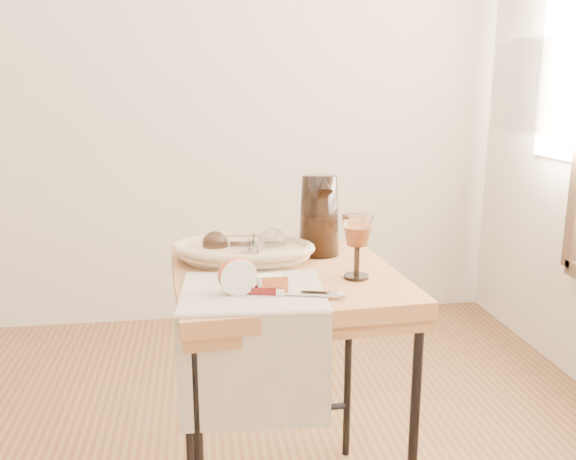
{
  "coord_description": "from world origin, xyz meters",
  "views": [
    {
      "loc": [
        0.27,
        -1.31,
        1.22
      ],
      "look_at": [
        0.48,
        0.18,
        0.85
      ],
      "focal_mm": 38.26,
      "sensor_mm": 36.0,
      "label": 1
    }
  ],
  "objects": [
    {
      "name": "wine_goblet",
      "position": [
        0.65,
        0.13,
        0.82
      ],
      "size": [
        0.1,
        0.1,
        0.16
      ],
      "primitive_type": null,
      "rotation": [
        0.0,
        0.0,
        -0.29
      ],
      "color": "white",
      "rests_on": "side_table"
    },
    {
      "name": "apple_half",
      "position": [
        0.35,
        0.05,
        0.78
      ],
      "size": [
        0.1,
        0.06,
        0.08
      ],
      "primitive_type": "ellipsoid",
      "rotation": [
        0.0,
        0.0,
        0.12
      ],
      "color": "red",
      "rests_on": "tea_towel"
    },
    {
      "name": "goblet_lying_a",
      "position": [
        0.35,
        0.34,
        0.78
      ],
      "size": [
        0.12,
        0.08,
        0.07
      ],
      "primitive_type": null,
      "rotation": [
        0.0,
        0.0,
        3.06
      ],
      "color": "#473022",
      "rests_on": "bread_basket"
    },
    {
      "name": "table_knife",
      "position": [
        0.45,
        0.02,
        0.75
      ],
      "size": [
        0.25,
        0.09,
        0.02
      ],
      "primitive_type": null,
      "rotation": [
        0.0,
        0.0,
        -0.26
      ],
      "color": "silver",
      "rests_on": "tea_towel"
    },
    {
      "name": "goblet_lying_b",
      "position": [
        0.43,
        0.3,
        0.79
      ],
      "size": [
        0.14,
        0.15,
        0.08
      ],
      "primitive_type": null,
      "rotation": [
        0.0,
        0.0,
        0.83
      ],
      "color": "white",
      "rests_on": "bread_basket"
    },
    {
      "name": "wall_back",
      "position": [
        0.0,
        1.8,
        1.35
      ],
      "size": [
        3.6,
        0.0,
        2.7
      ],
      "primitive_type": "cube",
      "color": "beige",
      "rests_on": "ground"
    },
    {
      "name": "pitcher",
      "position": [
        0.6,
        0.37,
        0.85
      ],
      "size": [
        0.17,
        0.25,
        0.27
      ],
      "primitive_type": null,
      "rotation": [
        0.0,
        0.0,
        -0.06
      ],
      "color": "black",
      "rests_on": "side_table"
    },
    {
      "name": "side_table",
      "position": [
        0.48,
        0.2,
        0.37
      ],
      "size": [
        0.61,
        0.61,
        0.73
      ],
      "primitive_type": null,
      "rotation": [
        0.0,
        0.0,
        0.07
      ],
      "color": "brown",
      "rests_on": "floor"
    },
    {
      "name": "bread_basket",
      "position": [
        0.38,
        0.32,
        0.76
      ],
      "size": [
        0.4,
        0.32,
        0.05
      ],
      "primitive_type": null,
      "rotation": [
        0.0,
        0.0,
        -0.24
      ],
      "color": "#9F7F5B",
      "rests_on": "side_table"
    },
    {
      "name": "tea_towel",
      "position": [
        0.38,
        0.06,
        0.74
      ],
      "size": [
        0.36,
        0.32,
        0.01
      ],
      "primitive_type": "cube",
      "rotation": [
        0.0,
        0.0,
        -0.07
      ],
      "color": "beige",
      "rests_on": "side_table"
    },
    {
      "name": "apple_wedge",
      "position": [
        0.42,
        0.05,
        0.76
      ],
      "size": [
        0.06,
        0.03,
        0.04
      ],
      "primitive_type": "cube",
      "rotation": [
        0.0,
        0.0,
        0.02
      ],
      "color": "white",
      "rests_on": "tea_towel"
    }
  ]
}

